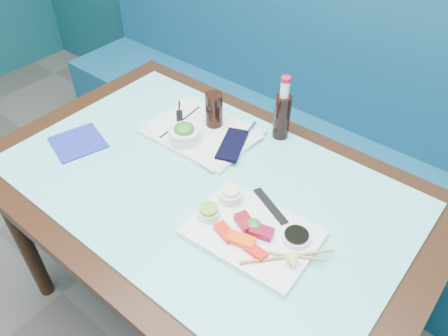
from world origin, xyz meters
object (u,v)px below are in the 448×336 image
Objects in this scene: blue_napkin at (78,142)px; dining_table at (204,202)px; serving_tray at (202,132)px; cola_bottle_body at (282,117)px; sashimi_plate at (252,233)px; cola_glass at (214,110)px; booth_bench at (322,146)px; seaweed_bowl at (185,135)px.

dining_table is at bearing 15.48° from blue_napkin.
serving_tray is at bearing 132.37° from dining_table.
cola_bottle_body is (0.22, 0.16, 0.07)m from serving_tray.
sashimi_plate reaches higher than blue_napkin.
blue_napkin is at bearing -129.87° from cola_glass.
serving_tray is 0.42m from blue_napkin.
sashimi_plate is at bearing -16.88° from dining_table.
blue_napkin is (-0.45, -0.13, 0.09)m from dining_table.
dining_table is at bearing -56.76° from cola_glass.
cola_bottle_body is 0.69m from blue_napkin.
booth_bench reaches higher than cola_glass.
cola_bottle_body reaches higher than serving_tray.
dining_table is at bearing -90.00° from booth_bench.
seaweed_bowl is at bearing -133.58° from cola_bottle_body.
sashimi_plate is at bearing -75.20° from booth_bench.
seaweed_bowl is 0.14m from cola_glass.
sashimi_plate is 0.93× the size of serving_tray.
seaweed_bowl reaches higher than blue_napkin.
booth_bench is at bearing 96.05° from cola_bottle_body.
blue_napkin is at bearing -164.52° from dining_table.
seaweed_bowl is 0.65× the size of blue_napkin.
blue_napkin is at bearing -179.12° from sashimi_plate.
cola_glass is at bearing 77.68° from serving_tray.
booth_bench is 0.68m from cola_bottle_body.
dining_table is 0.48m from blue_napkin.
seaweed_bowl is 0.85× the size of cola_glass.
sashimi_plate is 0.70m from blue_napkin.
blue_napkin is (-0.51, -0.47, -0.08)m from cola_bottle_body.
serving_tray is 2.24× the size of blue_napkin.
booth_bench is 0.86m from seaweed_bowl.
cola_glass is at bearing -152.41° from cola_bottle_body.
seaweed_bowl is at bearing -99.61° from serving_tray.
booth_bench reaches higher than sashimi_plate.
sashimi_plate is at bearing 4.34° from blue_napkin.
cola_bottle_body is at bearing -83.95° from booth_bench.
cola_glass reaches higher than dining_table.
cola_bottle_body is at bearing 34.96° from serving_tray.
booth_bench reaches higher than serving_tray.
cola_glass is at bearing 138.62° from sashimi_plate.
seaweed_bowl is 0.36m from blue_napkin.
cola_glass is (-0.15, -0.60, 0.46)m from booth_bench.
dining_table is 8.69× the size of blue_napkin.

